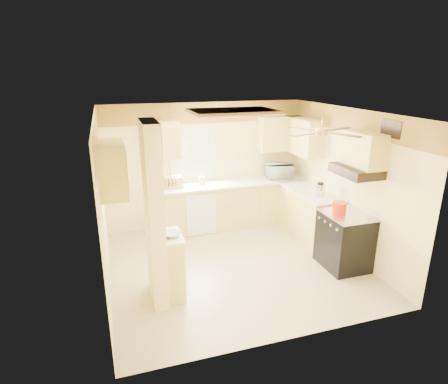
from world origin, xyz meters
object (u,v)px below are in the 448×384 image
object	(u,v)px
microwave	(280,171)
bowl	(173,234)
stove	(344,240)
dutch_oven	(340,207)
kettle	(320,190)

from	to	relation	value
microwave	bowl	size ratio (longest dim) A/B	2.25
stove	dutch_oven	world-z (taller)	dutch_oven
stove	microwave	distance (m)	2.24
kettle	bowl	bearing A→B (deg)	-162.29
bowl	microwave	bearing A→B (deg)	39.64
microwave	bowl	xyz separation A→B (m)	(-2.63, -2.18, -0.12)
microwave	kettle	bearing A→B (deg)	105.90
microwave	kettle	xyz separation A→B (m)	(0.18, -1.28, -0.03)
stove	microwave	size ratio (longest dim) A/B	1.72
kettle	microwave	bearing A→B (deg)	97.95
stove	dutch_oven	bearing A→B (deg)	111.85
dutch_oven	kettle	size ratio (longest dim) A/B	0.92
dutch_oven	kettle	bearing A→B (deg)	83.92
microwave	dutch_oven	xyz separation A→B (m)	(0.10, -2.00, -0.09)
stove	kettle	distance (m)	1.05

